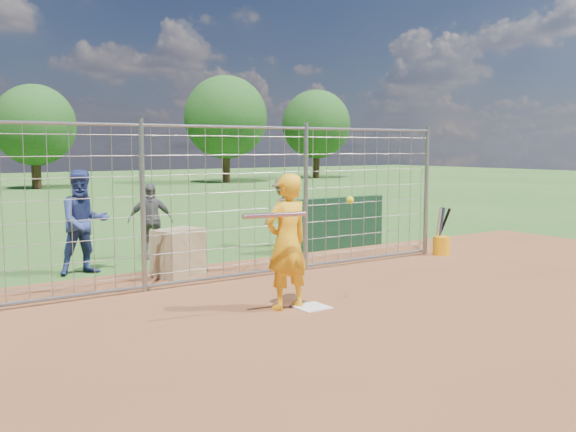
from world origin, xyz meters
TOP-DOWN VIEW (x-y plane):
  - ground at (0.00, 0.00)m, footprint 100.00×100.00m
  - infield_dirt at (0.00, -3.00)m, footprint 18.00×18.00m
  - home_plate at (0.00, -0.20)m, footprint 0.43×0.43m
  - dugout_wall at (3.40, 3.60)m, footprint 2.60×0.20m
  - batter at (-0.30, -0.05)m, footprint 0.70×0.50m
  - bystander_a at (-1.82, 3.89)m, footprint 0.88×0.68m
  - bystander_b at (-0.27, 4.74)m, footprint 0.94×0.62m
  - bystander_c at (2.76, 4.53)m, footprint 1.01×0.60m
  - equipment_bin at (-0.56, 2.82)m, footprint 0.94×0.80m
  - equipment_in_play at (-0.41, -0.37)m, footprint 1.61×0.28m
  - bucket_with_bats at (4.71, 1.76)m, footprint 0.34×0.40m
  - backstop_fence at (0.00, 2.00)m, footprint 9.08×0.08m
  - tree_line at (3.13, 28.13)m, footprint 44.66×6.72m

SIDE VIEW (x-z plane):
  - ground at x=0.00m, z-range 0.00..0.00m
  - infield_dirt at x=0.00m, z-range 0.01..0.01m
  - home_plate at x=0.00m, z-range 0.00..0.02m
  - bucket_with_bats at x=4.71m, z-range -0.24..0.73m
  - equipment_bin at x=-0.56m, z-range 0.00..0.80m
  - dugout_wall at x=3.40m, z-range 0.00..1.10m
  - bystander_b at x=-0.27m, z-range 0.00..1.48m
  - bystander_c at x=2.76m, z-range 0.00..1.53m
  - bystander_a at x=-1.82m, z-range 0.00..1.79m
  - batter at x=-0.30m, z-range 0.00..1.83m
  - backstop_fence at x=0.00m, z-range -0.04..2.56m
  - equipment_in_play at x=-0.41m, z-range 1.24..1.48m
  - tree_line at x=3.13m, z-range 0.47..6.95m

